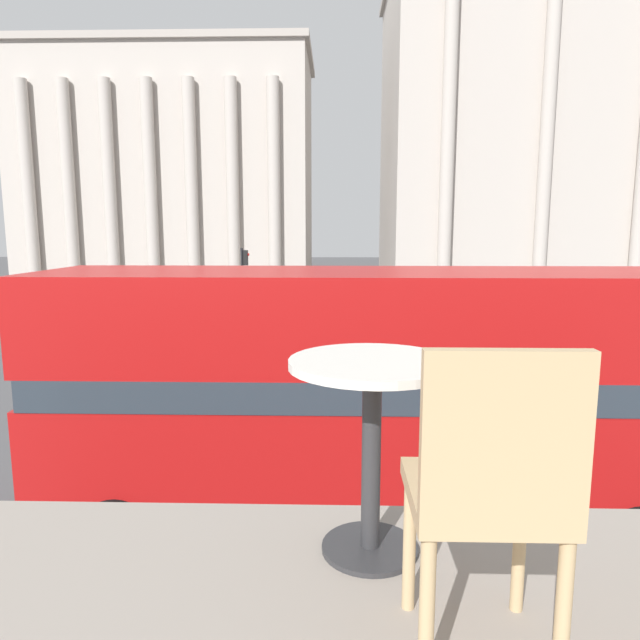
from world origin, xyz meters
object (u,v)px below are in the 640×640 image
(traffic_light_near, at_px, (161,333))
(car_maroon, at_px, (249,310))
(plaza_building_left, at_px, (172,175))
(plaza_building_right, at_px, (593,136))
(car_white, at_px, (551,338))
(cafe_chair_0, at_px, (489,489))
(pedestrian_black, at_px, (343,298))
(pedestrian_grey, at_px, (366,294))
(double_decker_bus, at_px, (371,389))
(cafe_dining_table, at_px, (372,413))
(traffic_light_far, at_px, (244,278))
(pedestrian_red, at_px, (525,324))
(traffic_light_mid, at_px, (559,314))

(traffic_light_near, height_order, car_maroon, traffic_light_near)
(traffic_light_near, bearing_deg, plaza_building_left, 105.23)
(plaza_building_left, height_order, plaza_building_right, plaza_building_right)
(plaza_building_right, bearing_deg, car_white, -115.22)
(car_maroon, bearing_deg, cafe_chair_0, -98.71)
(plaza_building_right, height_order, pedestrian_black, plaza_building_right)
(plaza_building_left, height_order, pedestrian_grey, plaza_building_left)
(double_decker_bus, bearing_deg, pedestrian_black, 89.90)
(car_white, distance_m, pedestrian_black, 13.41)
(double_decker_bus, distance_m, cafe_dining_table, 6.85)
(traffic_light_far, relative_size, pedestrian_black, 2.41)
(car_white, relative_size, pedestrian_red, 2.60)
(car_white, relative_size, pedestrian_black, 2.57)
(traffic_light_near, distance_m, pedestrian_red, 16.22)
(car_maroon, bearing_deg, traffic_light_near, -106.83)
(traffic_light_far, xyz_separation_m, car_white, (12.56, -4.96, -1.88))
(traffic_light_mid, bearing_deg, cafe_chair_0, -111.86)
(traffic_light_far, bearing_deg, cafe_dining_table, -79.77)
(car_maroon, xyz_separation_m, pedestrian_black, (4.92, 3.53, 0.24))
(traffic_light_near, distance_m, car_white, 15.29)
(car_maroon, relative_size, pedestrian_grey, 2.47)
(cafe_dining_table, relative_size, car_white, 0.17)
(cafe_chair_0, xyz_separation_m, plaza_building_left, (-13.71, 45.58, 5.12))
(pedestrian_red, bearing_deg, double_decker_bus, -162.97)
(traffic_light_far, height_order, pedestrian_red, traffic_light_far)
(double_decker_bus, relative_size, cafe_chair_0, 11.00)
(car_white, height_order, pedestrian_red, pedestrian_red)
(traffic_light_far, bearing_deg, plaza_building_right, 39.79)
(double_decker_bus, height_order, plaza_building_left, plaza_building_left)
(pedestrian_black, relative_size, pedestrian_grey, 0.96)
(traffic_light_far, xyz_separation_m, car_maroon, (-0.17, 2.42, -1.88))
(cafe_dining_table, distance_m, plaza_building_right, 49.94)
(cafe_dining_table, height_order, cafe_chair_0, cafe_chair_0)
(cafe_dining_table, xyz_separation_m, car_maroon, (-4.61, 27.03, -3.42))
(traffic_light_mid, height_order, car_maroon, traffic_light_mid)
(pedestrian_black, bearing_deg, car_maroon, -71.28)
(cafe_chair_0, xyz_separation_m, pedestrian_grey, (1.43, 32.68, -3.12))
(pedestrian_red, bearing_deg, traffic_light_mid, -146.28)
(pedestrian_grey, bearing_deg, pedestrian_red, -7.63)
(cafe_dining_table, height_order, traffic_light_mid, cafe_dining_table)
(traffic_light_near, distance_m, car_maroon, 16.57)
(traffic_light_mid, bearing_deg, traffic_light_far, 141.31)
(pedestrian_black, bearing_deg, pedestrian_red, 22.75)
(pedestrian_grey, bearing_deg, traffic_light_far, -76.77)
(pedestrian_black, distance_m, pedestrian_red, 11.66)
(traffic_light_mid, height_order, pedestrian_black, traffic_light_mid)
(traffic_light_far, bearing_deg, traffic_light_mid, -38.69)
(car_maroon, bearing_deg, plaza_building_right, 17.36)
(pedestrian_grey, bearing_deg, cafe_chair_0, -40.00)
(plaza_building_right, relative_size, traffic_light_near, 8.67)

